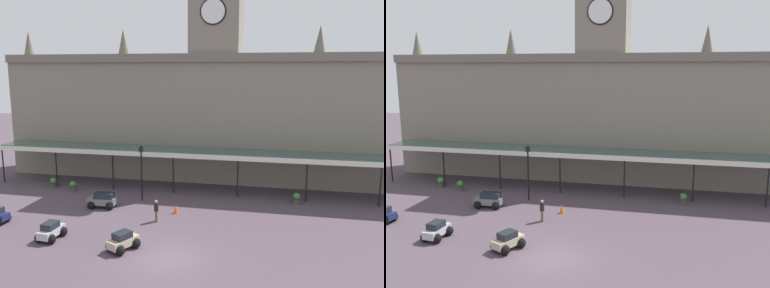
% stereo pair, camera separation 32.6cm
% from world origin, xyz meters
% --- Properties ---
extents(ground_plane, '(140.00, 140.00, 0.00)m').
position_xyz_m(ground_plane, '(0.00, 0.00, 0.00)').
color(ground_plane, '#4D3E4A').
extents(station_building, '(43.63, 5.57, 19.77)m').
position_xyz_m(station_building, '(0.00, 18.90, 6.98)').
color(station_building, gray).
rests_on(station_building, ground).
extents(entrance_canopy, '(41.26, 3.26, 3.85)m').
position_xyz_m(entrance_canopy, '(-0.00, 14.01, 3.70)').
color(entrance_canopy, '#38564C').
rests_on(entrance_canopy, ground).
extents(car_grey_estate, '(2.31, 1.66, 1.27)m').
position_xyz_m(car_grey_estate, '(-7.62, 7.68, 0.56)').
color(car_grey_estate, slate).
rests_on(car_grey_estate, ground).
extents(car_silver_sedan, '(1.60, 2.10, 1.19)m').
position_xyz_m(car_silver_sedan, '(-8.36, 1.14, 0.50)').
color(car_silver_sedan, '#B2B5BA').
rests_on(car_silver_sedan, ground).
extents(car_beige_sedan, '(2.03, 2.24, 1.19)m').
position_xyz_m(car_beige_sedan, '(-3.04, 0.62, 0.50)').
color(car_beige_sedan, tan).
rests_on(car_beige_sedan, ground).
extents(pedestrian_near_entrance, '(0.34, 0.38, 1.67)m').
position_xyz_m(pedestrian_near_entrance, '(-2.40, 5.65, 0.91)').
color(pedestrian_near_entrance, brown).
rests_on(pedestrian_near_entrance, ground).
extents(victorian_lamppost, '(0.30, 0.30, 4.87)m').
position_xyz_m(victorian_lamppost, '(-5.06, 10.15, 3.03)').
color(victorian_lamppost, black).
rests_on(victorian_lamppost, ground).
extents(traffic_cone, '(0.40, 0.40, 0.74)m').
position_xyz_m(traffic_cone, '(-1.41, 7.65, 0.37)').
color(traffic_cone, orange).
rests_on(traffic_cone, ground).
extents(planter_by_canopy, '(0.60, 0.60, 0.96)m').
position_xyz_m(planter_by_canopy, '(8.01, 11.96, 0.49)').
color(planter_by_canopy, '#47423D').
rests_on(planter_by_canopy, ground).
extents(planter_near_kerb, '(0.60, 0.60, 0.96)m').
position_xyz_m(planter_near_kerb, '(-12.25, 11.36, 0.49)').
color(planter_near_kerb, '#47423D').
rests_on(planter_near_kerb, ground).
extents(planter_forecourt_centre, '(0.60, 0.60, 0.96)m').
position_xyz_m(planter_forecourt_centre, '(-14.68, 12.03, 0.49)').
color(planter_forecourt_centre, '#47423D').
rests_on(planter_forecourt_centre, ground).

